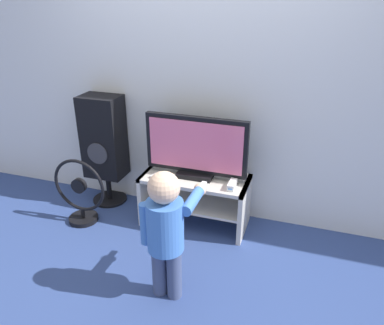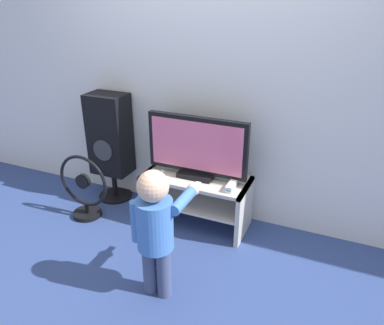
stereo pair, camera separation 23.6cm
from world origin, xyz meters
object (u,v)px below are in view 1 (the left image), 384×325
object	(u,v)px
game_console	(232,185)
speaker_tower	(104,139)
floor_fan	(80,194)
television	(196,148)
child	(166,226)
remote_primary	(156,175)

from	to	relation	value
game_console	speaker_tower	xyz separation A→B (m)	(-1.27, 0.20, 0.16)
game_console	floor_fan	world-z (taller)	floor_fan
television	child	bearing A→B (deg)	-83.95
remote_primary	floor_fan	distance (m)	0.71
television	remote_primary	world-z (taller)	television
child	remote_primary	bearing A→B (deg)	117.74
television	child	world-z (taller)	television
remote_primary	child	world-z (taller)	child
speaker_tower	remote_primary	bearing A→B (deg)	-18.14
child	speaker_tower	world-z (taller)	speaker_tower
game_console	child	bearing A→B (deg)	-107.40
speaker_tower	floor_fan	distance (m)	0.55
game_console	speaker_tower	bearing A→B (deg)	171.16
television	remote_primary	bearing A→B (deg)	-161.09
television	child	xyz separation A→B (m)	(0.10, -0.90, -0.17)
floor_fan	television	bearing A→B (deg)	17.74
television	speaker_tower	bearing A→B (deg)	174.40
speaker_tower	floor_fan	size ratio (longest dim) A/B	1.74
television	floor_fan	xyz separation A→B (m)	(-0.97, -0.31, -0.45)
floor_fan	remote_primary	bearing A→B (deg)	17.17
child	floor_fan	bearing A→B (deg)	151.21
child	speaker_tower	bearing A→B (deg)	136.08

